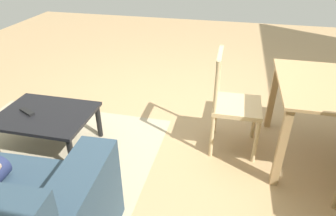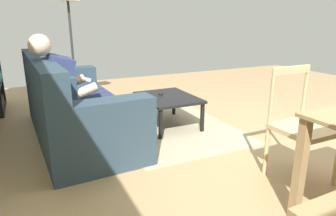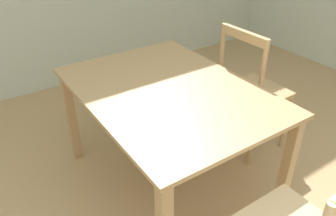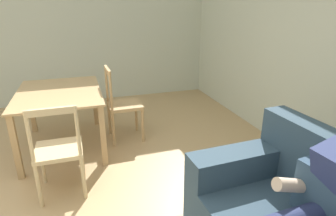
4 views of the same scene
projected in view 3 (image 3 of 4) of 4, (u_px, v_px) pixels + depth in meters
The scene contains 2 objects.
dining_table at pixel (168, 103), 2.05m from camera, with size 1.33×0.96×0.73m.
dining_chair_near_wall at pixel (252, 92), 2.49m from camera, with size 0.43×0.43×0.98m.
Camera 3 is at (-0.06, -0.64, 1.68)m, focal length 35.81 mm.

